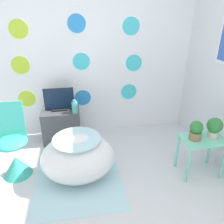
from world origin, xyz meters
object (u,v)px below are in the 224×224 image
tv (59,100)px  potted_plant_left (196,130)px  chair (15,154)px  bathtub (78,158)px  vase (75,107)px  potted_plant_right (215,127)px

tv → potted_plant_left: (1.57, -1.07, -0.04)m
chair → tv: size_ratio=2.12×
potted_plant_left → bathtub: bearing=173.6°
chair → vase: size_ratio=4.63×
bathtub → vase: 0.85m
bathtub → tv: size_ratio=2.00×
potted_plant_left → chair: bearing=170.5°
vase → potted_plant_left: 1.64m
tv → potted_plant_right: size_ratio=1.72×
potted_plant_left → potted_plant_right: bearing=-1.0°
tv → vase: 0.26m
bathtub → potted_plant_right: (1.57, -0.15, 0.35)m
potted_plant_right → bathtub: bearing=174.4°
bathtub → potted_plant_left: 1.39m
potted_plant_left → potted_plant_right: 0.22m
bathtub → potted_plant_right: potted_plant_right is taller
chair → vase: bearing=38.6°
bathtub → chair: size_ratio=0.95×
tv → potted_plant_left: size_ratio=1.87×
chair → tv: (0.52, 0.72, 0.37)m
chair → potted_plant_right: 2.36m
vase → potted_plant_left: potted_plant_left is taller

